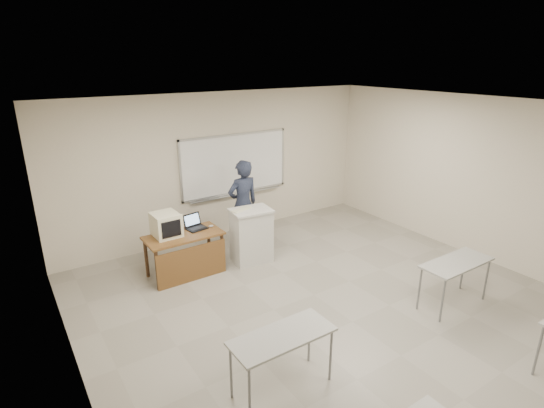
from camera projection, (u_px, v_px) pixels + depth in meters
floor at (352, 322)px, 6.15m from camera, size 7.00×8.00×0.01m
whiteboard at (235, 165)px, 8.94m from camera, size 2.48×0.10×1.31m
student_desks at (439, 330)px, 4.87m from camera, size 4.40×2.20×0.73m
instructor_desk at (187, 249)px, 7.26m from camera, size 1.31×0.66×0.75m
podium at (251, 235)px, 7.84m from camera, size 0.73×0.53×1.02m
crt_monitor at (166, 225)px, 7.18m from camera, size 0.44×0.48×0.41m
laptop at (196, 225)px, 7.54m from camera, size 0.34×0.31×0.25m
mouse at (211, 226)px, 7.60m from camera, size 0.10×0.07×0.03m
keyboard at (242, 209)px, 7.66m from camera, size 0.43×0.25×0.02m
presenter at (243, 204)px, 8.35m from camera, size 0.65×0.43×1.78m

